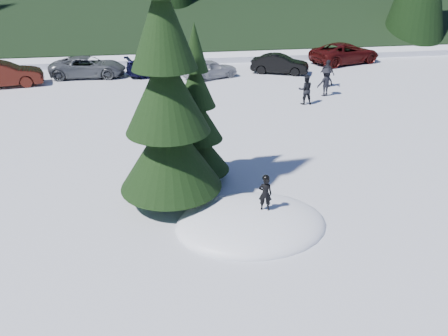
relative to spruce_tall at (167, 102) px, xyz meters
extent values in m
plane|color=white|center=(2.20, -1.80, -3.32)|extent=(200.00, 200.00, 0.00)
ellipsoid|color=silver|center=(2.20, -1.80, -3.32)|extent=(4.48, 3.52, 0.96)
cylinder|color=#301F10|center=(0.00, 0.00, -2.62)|extent=(0.38, 0.38, 1.40)
cone|color=black|center=(0.00, 0.00, -1.53)|extent=(3.20, 3.20, 2.46)
cone|color=black|center=(0.00, 0.00, 0.33)|extent=(2.54, 2.54, 2.46)
cone|color=black|center=(0.00, 0.00, 2.19)|extent=(1.88, 1.88, 2.46)
cylinder|color=#301F10|center=(1.00, 1.40, -2.82)|extent=(0.26, 0.26, 1.00)
cone|color=black|center=(1.00, 1.40, -2.16)|extent=(2.20, 2.20, 1.52)
cone|color=black|center=(1.00, 1.40, -1.01)|extent=(1.75, 1.75, 1.52)
cone|color=black|center=(1.00, 1.40, 0.14)|extent=(1.29, 1.29, 1.52)
cone|color=black|center=(1.00, 1.40, 1.29)|extent=(0.84, 0.84, 1.52)
imported|color=black|center=(2.59, -1.78, -2.32)|extent=(0.43, 0.34, 1.04)
imported|color=black|center=(7.69, 9.38, -2.53)|extent=(0.81, 0.65, 1.58)
imported|color=black|center=(10.19, 12.56, -2.50)|extent=(0.87, 1.02, 1.64)
imported|color=black|center=(9.34, 10.70, -2.53)|extent=(1.14, 0.83, 1.59)
imported|color=#40120B|center=(-9.32, 15.85, -2.55)|extent=(4.87, 2.43, 1.53)
imported|color=#505458|center=(-4.46, 17.56, -2.65)|extent=(4.96, 2.49, 1.35)
imported|color=black|center=(0.28, 17.36, -2.66)|extent=(4.85, 2.83, 1.32)
imported|color=#92959A|center=(3.46, 15.83, -2.71)|extent=(3.88, 2.69, 1.23)
imported|color=black|center=(8.34, 16.43, -2.68)|extent=(4.09, 2.79, 1.28)
imported|color=#3B0B0A|center=(14.07, 18.80, -2.57)|extent=(5.89, 3.99, 1.50)
camera|label=1|loc=(-0.41, -12.40, 3.74)|focal=35.00mm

